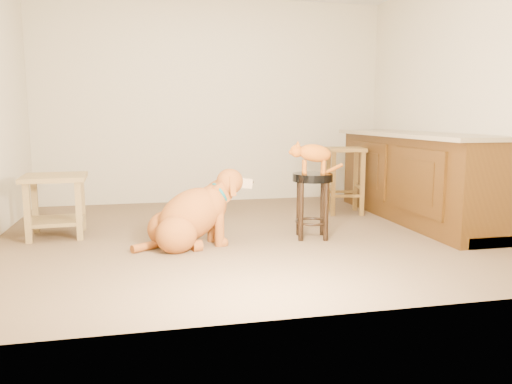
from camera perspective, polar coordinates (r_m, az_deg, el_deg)
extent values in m
cube|color=brown|center=(4.74, -1.37, -4.92)|extent=(4.50, 4.00, 0.01)
cube|color=beige|center=(6.58, -4.84, 10.25)|extent=(4.50, 0.04, 2.60)
cube|color=beige|center=(2.68, 7.05, 12.64)|extent=(4.50, 0.04, 2.60)
cube|color=beige|center=(5.51, 22.59, 9.96)|extent=(0.04, 4.00, 2.60)
cube|color=#45290C|center=(5.63, 17.84, 1.49)|extent=(0.60, 2.50, 0.90)
cube|color=gray|center=(5.58, 17.80, 6.27)|extent=(0.70, 2.56, 0.04)
cube|color=black|center=(5.71, 18.01, -2.49)|extent=(0.52, 2.50, 0.10)
cube|color=#45290C|center=(5.00, 17.95, 1.20)|extent=(0.02, 0.90, 0.62)
cube|color=#45290C|center=(5.97, 12.61, 2.55)|extent=(0.02, 0.90, 0.62)
cube|color=#392109|center=(4.99, 17.83, 1.20)|extent=(0.02, 0.60, 0.40)
cube|color=#392109|center=(5.96, 12.51, 2.55)|extent=(0.02, 0.60, 0.40)
cylinder|color=black|center=(4.73, 7.62, -1.76)|extent=(0.04, 0.04, 0.53)
cylinder|color=black|center=(4.70, 4.92, -1.77)|extent=(0.04, 0.04, 0.53)
cylinder|color=black|center=(4.51, 8.00, -2.27)|extent=(0.04, 0.04, 0.53)
cylinder|color=black|center=(4.48, 5.18, -2.29)|extent=(0.04, 0.04, 0.53)
torus|color=black|center=(4.62, 6.41, -3.38)|extent=(0.37, 0.37, 0.02)
cylinder|color=black|center=(4.56, 6.49, 1.68)|extent=(0.37, 0.37, 0.07)
cube|color=brown|center=(6.03, 11.30, 1.30)|extent=(0.05, 0.05, 0.72)
cube|color=brown|center=(5.96, 8.23, 1.30)|extent=(0.05, 0.05, 0.72)
cube|color=brown|center=(5.71, 12.05, 0.88)|extent=(0.05, 0.05, 0.72)
cube|color=brown|center=(5.64, 8.81, 0.87)|extent=(0.05, 0.05, 0.72)
cube|color=brown|center=(5.79, 10.20, 4.82)|extent=(0.48, 0.48, 0.04)
cube|color=olive|center=(5.17, -19.26, -1.23)|extent=(0.06, 0.06, 0.53)
cube|color=olive|center=(5.22, -23.94, -1.41)|extent=(0.06, 0.06, 0.53)
cube|color=olive|center=(4.75, -19.58, -2.09)|extent=(0.06, 0.06, 0.53)
cube|color=olive|center=(4.81, -24.67, -2.27)|extent=(0.06, 0.06, 0.53)
cube|color=olive|center=(4.94, -22.05, 1.56)|extent=(0.58, 0.58, 0.04)
cube|color=olive|center=(5.01, -21.79, -3.06)|extent=(0.49, 0.49, 0.03)
ellipsoid|color=brown|center=(4.39, -10.08, -4.14)|extent=(0.41, 0.36, 0.32)
ellipsoid|color=brown|center=(4.15, -9.08, -4.86)|extent=(0.41, 0.36, 0.32)
cylinder|color=brown|center=(4.49, -8.05, -5.26)|extent=(0.10, 0.11, 0.10)
cylinder|color=brown|center=(4.21, -6.77, -6.15)|extent=(0.10, 0.11, 0.10)
ellipsoid|color=brown|center=(4.30, -7.49, -2.62)|extent=(0.79, 0.54, 0.65)
ellipsoid|color=brown|center=(4.34, -5.16, -1.39)|extent=(0.33, 0.35, 0.33)
cylinder|color=brown|center=(4.47, -5.07, -3.30)|extent=(0.10, 0.10, 0.38)
cylinder|color=brown|center=(4.31, -4.21, -3.74)|extent=(0.10, 0.10, 0.38)
sphere|color=brown|center=(4.52, -4.69, -5.29)|extent=(0.10, 0.10, 0.10)
sphere|color=brown|center=(4.36, -3.83, -5.80)|extent=(0.10, 0.10, 0.10)
cylinder|color=brown|center=(4.36, -4.21, -0.03)|extent=(0.27, 0.22, 0.24)
ellipsoid|color=brown|center=(4.38, -3.02, 1.20)|extent=(0.28, 0.27, 0.23)
cube|color=tan|center=(4.44, -1.50, 1.05)|extent=(0.17, 0.12, 0.10)
sphere|color=black|center=(4.47, -0.63, 1.17)|extent=(0.06, 0.06, 0.06)
cube|color=brown|center=(4.47, -3.78, 0.97)|extent=(0.06, 0.07, 0.17)
cube|color=brown|center=(4.28, -2.71, 0.63)|extent=(0.06, 0.07, 0.17)
torus|color=#0B585E|center=(4.36, -4.21, -0.16)|extent=(0.18, 0.24, 0.20)
cylinder|color=#D8BF4C|center=(4.39, -3.60, -1.01)|extent=(0.02, 0.04, 0.04)
cylinder|color=brown|center=(4.30, -12.29, -6.06)|extent=(0.29, 0.22, 0.07)
ellipsoid|color=#9F4D0F|center=(4.54, 6.75, 4.43)|extent=(0.34, 0.21, 0.20)
cylinder|color=#9F4D0F|center=(4.58, 5.49, 2.95)|extent=(0.03, 0.03, 0.12)
sphere|color=#9F4D0F|center=(4.58, 5.48, 2.36)|extent=(0.04, 0.04, 0.04)
cylinder|color=#9F4D0F|center=(4.50, 5.60, 2.84)|extent=(0.03, 0.03, 0.12)
sphere|color=#9F4D0F|center=(4.50, 5.59, 2.24)|extent=(0.04, 0.04, 0.04)
cylinder|color=#9F4D0F|center=(4.60, 7.62, 2.94)|extent=(0.03, 0.03, 0.12)
sphere|color=#9F4D0F|center=(4.60, 7.60, 2.35)|extent=(0.04, 0.04, 0.04)
cylinder|color=#9F4D0F|center=(4.52, 7.76, 2.83)|extent=(0.03, 0.03, 0.12)
sphere|color=#9F4D0F|center=(4.52, 7.75, 2.23)|extent=(0.04, 0.04, 0.04)
sphere|color=#9F4D0F|center=(4.52, 4.66, 4.70)|extent=(0.11, 0.11, 0.11)
sphere|color=#9F4D0F|center=(4.52, 4.04, 4.56)|extent=(0.04, 0.04, 0.04)
sphere|color=brown|center=(4.51, 3.82, 4.56)|extent=(0.02, 0.02, 0.02)
cone|color=#9F4D0F|center=(4.55, 4.77, 5.51)|extent=(0.06, 0.06, 0.06)
cone|color=#C66B60|center=(4.55, 4.74, 5.47)|extent=(0.03, 0.03, 0.03)
cone|color=#9F4D0F|center=(4.48, 4.85, 5.46)|extent=(0.06, 0.06, 0.06)
cone|color=#C66B60|center=(4.48, 4.82, 5.42)|extent=(0.03, 0.03, 0.03)
cylinder|color=#9F4D0F|center=(4.62, 8.62, 2.52)|extent=(0.24, 0.09, 0.11)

